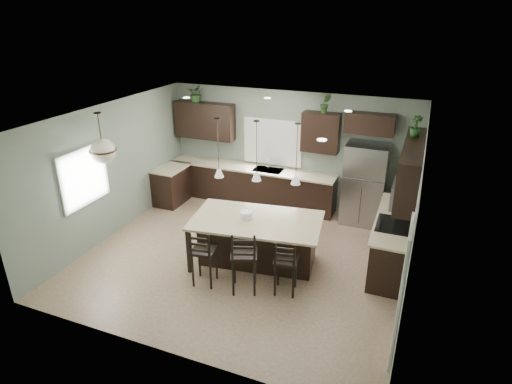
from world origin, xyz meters
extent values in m
plane|color=#9E8466|center=(0.00, 0.00, 0.00)|extent=(6.00, 6.00, 0.00)
cube|color=white|center=(2.98, -1.55, 1.02)|extent=(0.04, 0.82, 2.04)
cube|color=white|center=(-0.40, 2.73, 1.55)|extent=(1.35, 0.02, 1.00)
cube|color=white|center=(-2.98, -0.80, 1.55)|extent=(0.02, 1.10, 1.00)
cube|color=black|center=(-2.70, 1.70, 0.45)|extent=(0.60, 0.90, 0.90)
cube|color=#BDB48F|center=(-2.68, 1.70, 0.92)|extent=(0.66, 0.96, 0.04)
cube|color=black|center=(-0.85, 2.45, 0.45)|extent=(4.20, 0.60, 0.90)
cube|color=#BDB48F|center=(-0.85, 2.43, 0.92)|extent=(4.20, 0.66, 0.04)
cube|color=gray|center=(-0.40, 2.43, 0.94)|extent=(0.70, 0.45, 0.01)
cylinder|color=silver|center=(-0.40, 2.40, 1.08)|extent=(0.02, 0.02, 0.28)
cube|color=black|center=(-2.15, 2.58, 1.95)|extent=(1.55, 0.34, 0.90)
cube|color=black|center=(0.80, 2.58, 1.95)|extent=(0.85, 0.34, 0.90)
cube|color=black|center=(1.85, 2.58, 2.25)|extent=(1.05, 0.34, 0.45)
cube|color=black|center=(2.70, 0.87, 0.45)|extent=(0.60, 2.35, 0.90)
cube|color=#BDB48F|center=(2.68, 0.87, 0.92)|extent=(0.66, 2.35, 0.04)
cube|color=black|center=(2.68, 0.60, 0.94)|extent=(0.58, 0.75, 0.02)
cube|color=gray|center=(2.40, 0.60, 0.45)|extent=(0.01, 0.72, 0.60)
cube|color=black|center=(2.83, 0.87, 1.95)|extent=(0.34, 2.35, 0.90)
cube|color=gray|center=(2.78, 0.60, 1.55)|extent=(0.40, 0.75, 0.40)
cube|color=gray|center=(1.89, 2.42, 0.93)|extent=(0.90, 0.74, 1.85)
cube|color=black|center=(0.31, -0.09, 0.46)|extent=(2.56, 1.68, 0.92)
cylinder|color=white|center=(0.11, -0.12, 0.99)|extent=(0.24, 0.24, 0.14)
cube|color=black|center=(-0.29, -1.05, 0.55)|extent=(0.46, 0.46, 1.09)
cube|color=black|center=(0.44, -0.98, 0.59)|extent=(0.57, 0.57, 1.19)
cube|color=black|center=(1.11, -0.78, 0.53)|extent=(0.45, 0.45, 1.05)
imported|color=#264B20|center=(-2.33, 2.55, 2.62)|extent=(0.41, 0.37, 0.43)
imported|color=#345726|center=(0.87, 2.55, 2.61)|extent=(0.28, 0.25, 0.42)
imported|color=#275224|center=(2.80, 1.35, 2.59)|extent=(0.26, 0.26, 0.38)
plane|color=slate|center=(0.00, 2.75, 1.40)|extent=(6.00, 0.00, 6.00)
plane|color=slate|center=(0.00, -2.75, 1.40)|extent=(6.00, 0.00, 6.00)
plane|color=slate|center=(-3.00, 0.00, 1.40)|extent=(0.00, 5.50, 5.50)
plane|color=slate|center=(3.00, 0.00, 1.40)|extent=(0.00, 5.50, 5.50)
plane|color=white|center=(0.00, 0.00, 2.80)|extent=(6.00, 6.00, 0.00)
camera|label=1|loc=(2.93, -6.65, 4.53)|focal=30.00mm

